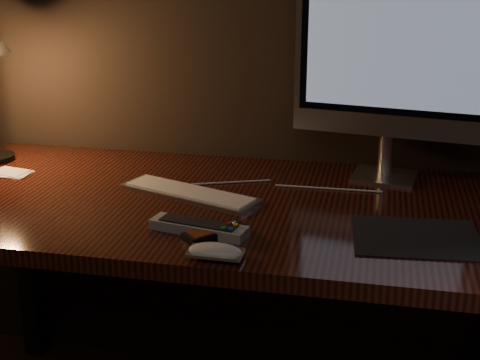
% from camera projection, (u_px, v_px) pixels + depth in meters
% --- Properties ---
extents(desk, '(1.60, 0.75, 0.75)m').
position_uv_depth(desk, '(226.00, 236.00, 1.79)').
color(desk, '#3B140D').
rests_on(desk, ground).
extents(monitor, '(0.52, 0.18, 0.55)m').
position_uv_depth(monitor, '(393.00, 60.00, 1.74)').
color(monitor, silver).
rests_on(monitor, desk).
extents(keyboard, '(0.39, 0.23, 0.01)m').
position_uv_depth(keyboard, '(189.00, 193.00, 1.71)').
color(keyboard, silver).
rests_on(keyboard, desk).
extents(mousepad, '(0.29, 0.24, 0.00)m').
position_uv_depth(mousepad, '(417.00, 237.00, 1.46)').
color(mousepad, black).
rests_on(mousepad, desk).
extents(mouse, '(0.11, 0.06, 0.02)m').
position_uv_depth(mouse, '(215.00, 253.00, 1.36)').
color(mouse, white).
rests_on(mouse, desk).
extents(media_remote, '(0.14, 0.14, 0.03)m').
position_uv_depth(media_remote, '(215.00, 232.00, 1.47)').
color(media_remote, black).
rests_on(media_remote, desk).
extents(tv_remote, '(0.23, 0.10, 0.03)m').
position_uv_depth(tv_remote, '(199.00, 227.00, 1.49)').
color(tv_remote, '#9A9DA0').
rests_on(tv_remote, desk).
extents(papers, '(0.12, 0.09, 0.01)m').
position_uv_depth(papers, '(10.00, 173.00, 1.88)').
color(papers, white).
rests_on(papers, desk).
extents(cable, '(0.58, 0.10, 0.01)m').
position_uv_depth(cable, '(271.00, 187.00, 1.77)').
color(cable, white).
rests_on(cable, desk).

